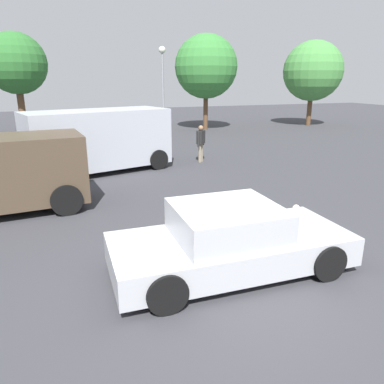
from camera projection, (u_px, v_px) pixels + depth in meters
ground_plane at (234, 277)px, 6.37m from camera, size 80.00×80.00×0.00m
sedan_foreground at (230, 241)px, 6.46m from camera, size 4.29×1.98×1.23m
dog at (296, 213)px, 8.70m from camera, size 0.47×0.54×0.40m
van_white at (98, 139)px, 13.39m from camera, size 5.44×3.28×2.27m
pedestrian at (201, 141)px, 15.10m from camera, size 0.45×0.45×1.52m
light_post_near at (163, 73)px, 23.88m from camera, size 0.44×0.44×5.38m
tree_back_left at (313, 71)px, 26.55m from camera, size 4.27×4.27×6.07m
tree_back_center at (16, 64)px, 22.38m from camera, size 3.71×3.71×6.14m
tree_back_right at (206, 67)px, 24.30m from camera, size 4.18×4.18×6.24m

